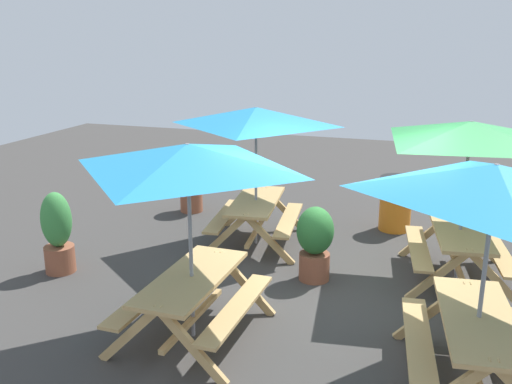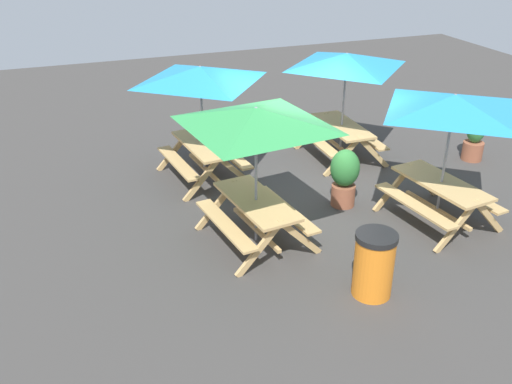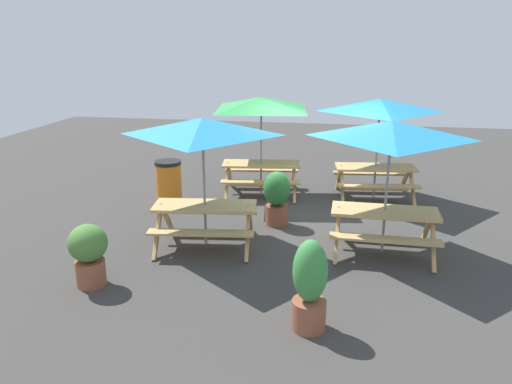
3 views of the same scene
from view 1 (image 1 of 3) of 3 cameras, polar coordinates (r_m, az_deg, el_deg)
name	(u,v)px [view 1 (image 1 of 3)]	position (r m, az deg, el deg)	size (l,w,h in m)	color
ground_plane	(336,304)	(7.72, 7.97, -10.99)	(24.00, 24.00, 0.00)	#3D3A38
picnic_table_0	(256,127)	(9.16, 0.00, 6.56)	(2.24, 2.24, 2.34)	tan
picnic_table_1	(493,197)	(5.69, 22.64, -0.46)	(2.22, 2.22, 2.34)	tan
picnic_table_2	(469,144)	(8.25, 20.54, 4.52)	(2.80, 2.80, 2.34)	tan
picnic_table_3	(188,172)	(6.23, -6.80, 2.01)	(2.04, 2.04, 2.34)	tan
trash_bin_orange	(396,203)	(10.48, 13.78, -1.10)	(0.59, 0.59, 0.98)	orange
potted_plant_0	(57,232)	(8.86, -19.24, -3.84)	(0.44, 0.44, 1.23)	#935138
potted_plant_1	(315,241)	(8.16, 5.92, -4.88)	(0.53, 0.53, 1.09)	#935138
potted_plant_2	(191,185)	(11.29, -6.52, 0.73)	(0.58, 0.58, 0.97)	#935138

